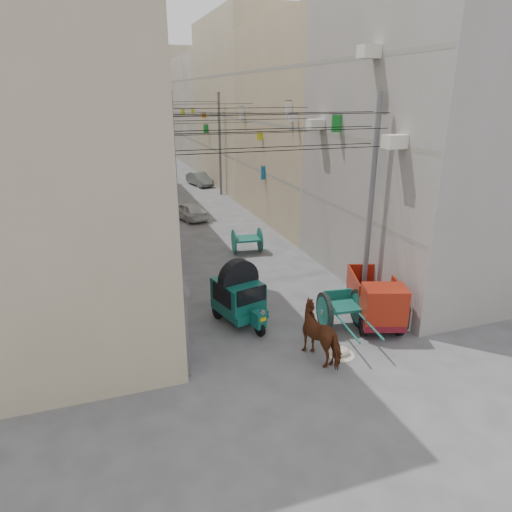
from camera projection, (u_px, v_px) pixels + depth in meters
name	position (u px, v px, depth m)	size (l,w,h in m)	color
ground	(364.00, 418.00, 11.78)	(140.00, 140.00, 0.00)	#4A4A4D
building_row_left	(64.00, 112.00, 37.53)	(8.00, 62.00, 14.00)	tan
building_row_right	(248.00, 110.00, 42.42)	(8.00, 62.00, 14.00)	gray
end_cap_building	(132.00, 103.00, 68.33)	(22.00, 10.00, 13.00)	#B2A58C
shutters_left	(155.00, 254.00, 19.31)	(0.18, 14.40, 2.88)	#49494E
signboards	(191.00, 166.00, 29.90)	(8.22, 40.52, 5.67)	orange
ac_units	(355.00, 107.00, 17.21)	(0.70, 6.55, 3.35)	beige
utility_poles	(207.00, 167.00, 25.56)	(7.40, 22.20, 8.00)	#58585A
overhead_cables	(218.00, 118.00, 22.32)	(7.40, 22.52, 1.12)	black
auto_rickshaw	(239.00, 294.00, 16.46)	(1.92, 2.69, 1.83)	black
tonga_cart	(342.00, 309.00, 16.08)	(1.60, 3.20, 1.39)	black
mini_truck	(378.00, 303.00, 16.21)	(2.40, 3.52, 1.82)	black
second_cart	(247.00, 240.00, 23.80)	(1.59, 1.44, 1.29)	#125145
feed_sack	(341.00, 351.00, 14.59)	(0.55, 0.44, 0.28)	beige
horse	(323.00, 333.00, 14.26)	(0.91, 2.00, 1.69)	#5B3515
distant_car_white	(188.00, 211.00, 30.16)	(1.36, 3.39, 1.16)	silver
distant_car_grey	(199.00, 179.00, 41.18)	(1.24, 3.55, 1.17)	#535855
distant_car_green	(155.00, 166.00, 48.67)	(1.67, 4.12, 1.20)	#1E5841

